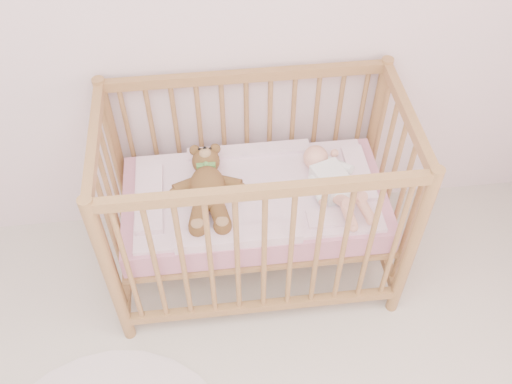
{
  "coord_description": "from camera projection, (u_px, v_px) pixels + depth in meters",
  "views": [
    {
      "loc": [
        0.21,
        -0.13,
        2.53
      ],
      "look_at": [
        0.41,
        1.55,
        0.62
      ],
      "focal_mm": 40.0,
      "sensor_mm": 36.0,
      "label": 1
    }
  ],
  "objects": [
    {
      "name": "baby",
      "position": [
        333.0,
        178.0,
        2.59
      ],
      "size": [
        0.41,
        0.58,
        0.13
      ],
      "primitive_type": null,
      "rotation": [
        0.0,
        0.0,
        0.33
      ],
      "color": "white",
      "rests_on": "blanket"
    },
    {
      "name": "mattress",
      "position": [
        255.0,
        203.0,
        2.69
      ],
      "size": [
        1.22,
        0.62,
        0.13
      ],
      "primitive_type": "cube",
      "color": "pink",
      "rests_on": "crib"
    },
    {
      "name": "blanket",
      "position": [
        255.0,
        193.0,
        2.63
      ],
      "size": [
        1.1,
        0.58,
        0.06
      ],
      "primitive_type": null,
      "color": "#F7AACA",
      "rests_on": "mattress"
    },
    {
      "name": "crib",
      "position": [
        255.0,
        201.0,
        2.68
      ],
      "size": [
        1.36,
        0.76,
        1.0
      ],
      "primitive_type": null,
      "color": "#AD7A49",
      "rests_on": "floor"
    },
    {
      "name": "teddy_bear",
      "position": [
        207.0,
        187.0,
        2.54
      ],
      "size": [
        0.37,
        0.52,
        0.14
      ],
      "primitive_type": null,
      "rotation": [
        0.0,
        0.0,
        -0.01
      ],
      "color": "brown",
      "rests_on": "blanket"
    }
  ]
}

